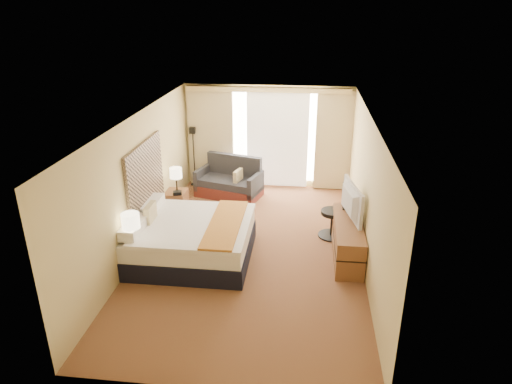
# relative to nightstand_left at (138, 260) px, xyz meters

# --- Properties ---
(floor) EXTENTS (4.20, 7.00, 0.02)m
(floor) POSITION_rel_nightstand_left_xyz_m (1.87, 1.05, -0.28)
(floor) COLOR #511B17
(floor) RESTS_ON ground
(ceiling) EXTENTS (4.20, 7.00, 0.02)m
(ceiling) POSITION_rel_nightstand_left_xyz_m (1.87, 1.05, 2.33)
(ceiling) COLOR white
(ceiling) RESTS_ON wall_back
(wall_back) EXTENTS (4.20, 0.02, 2.60)m
(wall_back) POSITION_rel_nightstand_left_xyz_m (1.87, 4.55, 1.02)
(wall_back) COLOR #D3BE81
(wall_back) RESTS_ON ground
(wall_front) EXTENTS (4.20, 0.02, 2.60)m
(wall_front) POSITION_rel_nightstand_left_xyz_m (1.87, -2.45, 1.02)
(wall_front) COLOR #D3BE81
(wall_front) RESTS_ON ground
(wall_left) EXTENTS (0.02, 7.00, 2.60)m
(wall_left) POSITION_rel_nightstand_left_xyz_m (-0.23, 1.05, 1.02)
(wall_left) COLOR #D3BE81
(wall_left) RESTS_ON ground
(wall_right) EXTENTS (0.02, 7.00, 2.60)m
(wall_right) POSITION_rel_nightstand_left_xyz_m (3.97, 1.05, 1.02)
(wall_right) COLOR #D3BE81
(wall_right) RESTS_ON ground
(headboard) EXTENTS (0.06, 1.85, 1.50)m
(headboard) POSITION_rel_nightstand_left_xyz_m (-0.19, 1.25, 1.01)
(headboard) COLOR black
(headboard) RESTS_ON wall_left
(nightstand_left) EXTENTS (0.45, 0.52, 0.55)m
(nightstand_left) POSITION_rel_nightstand_left_xyz_m (0.00, 0.00, 0.00)
(nightstand_left) COLOR brown
(nightstand_left) RESTS_ON floor
(nightstand_right) EXTENTS (0.45, 0.52, 0.55)m
(nightstand_right) POSITION_rel_nightstand_left_xyz_m (0.00, 2.50, 0.00)
(nightstand_right) COLOR brown
(nightstand_right) RESTS_ON floor
(media_dresser) EXTENTS (0.50, 1.80, 0.70)m
(media_dresser) POSITION_rel_nightstand_left_xyz_m (3.70, 1.05, 0.07)
(media_dresser) COLOR brown
(media_dresser) RESTS_ON floor
(window) EXTENTS (2.30, 0.02, 2.30)m
(window) POSITION_rel_nightstand_left_xyz_m (2.12, 4.52, 1.04)
(window) COLOR white
(window) RESTS_ON wall_back
(curtains) EXTENTS (4.12, 0.19, 2.56)m
(curtains) POSITION_rel_nightstand_left_xyz_m (1.87, 4.44, 1.13)
(curtains) COLOR #C8BA8D
(curtains) RESTS_ON floor
(bed) EXTENTS (2.16, 1.98, 1.05)m
(bed) POSITION_rel_nightstand_left_xyz_m (0.81, 0.65, 0.11)
(bed) COLOR black
(bed) RESTS_ON floor
(loveseat) EXTENTS (1.72, 1.23, 0.97)m
(loveseat) POSITION_rel_nightstand_left_xyz_m (1.01, 3.73, 0.05)
(loveseat) COLOR #5A2019
(loveseat) RESTS_ON floor
(floor_lamp) EXTENTS (0.20, 0.20, 1.55)m
(floor_lamp) POSITION_rel_nightstand_left_xyz_m (-0.03, 4.35, 0.82)
(floor_lamp) COLOR black
(floor_lamp) RESTS_ON floor
(desk_chair) EXTENTS (0.55, 0.55, 1.13)m
(desk_chair) POSITION_rel_nightstand_left_xyz_m (3.51, 1.81, 0.23)
(desk_chair) COLOR black
(desk_chair) RESTS_ON floor
(lamp_left) EXTENTS (0.31, 0.31, 0.65)m
(lamp_left) POSITION_rel_nightstand_left_xyz_m (-0.02, -0.05, 0.78)
(lamp_left) COLOR black
(lamp_left) RESTS_ON nightstand_left
(lamp_right) EXTENTS (0.27, 0.27, 0.57)m
(lamp_right) POSITION_rel_nightstand_left_xyz_m (0.04, 2.48, 0.71)
(lamp_right) COLOR black
(lamp_right) RESTS_ON nightstand_right
(tissue_box) EXTENTS (0.13, 0.13, 0.10)m
(tissue_box) POSITION_rel_nightstand_left_xyz_m (0.13, -0.08, 0.33)
(tissue_box) COLOR #8FB7DD
(tissue_box) RESTS_ON nightstand_left
(telephone) EXTENTS (0.22, 0.19, 0.07)m
(telephone) POSITION_rel_nightstand_left_xyz_m (0.09, 2.33, 0.31)
(telephone) COLOR black
(telephone) RESTS_ON nightstand_right
(television) EXTENTS (0.37, 1.15, 0.66)m
(television) POSITION_rel_nightstand_left_xyz_m (3.65, 1.28, 0.75)
(television) COLOR black
(television) RESTS_ON media_dresser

